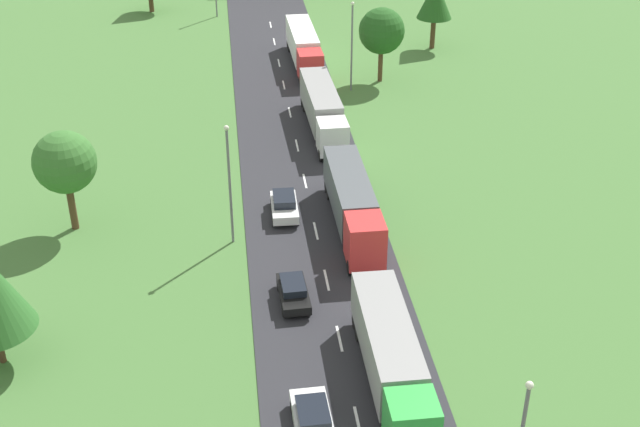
{
  "coord_description": "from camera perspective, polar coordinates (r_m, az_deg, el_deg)",
  "views": [
    {
      "loc": [
        -5.69,
        -17.32,
        30.96
      ],
      "look_at": [
        0.15,
        32.14,
        2.24
      ],
      "focal_mm": 47.07,
      "sensor_mm": 36.0,
      "label": 1
    }
  ],
  "objects": [
    {
      "name": "road",
      "position": [
        52.33,
        0.83,
        -6.27
      ],
      "size": [
        10.0,
        140.0,
        0.06
      ],
      "primitive_type": "cube",
      "color": "#2B2B30",
      "rests_on": "ground"
    },
    {
      "name": "lane_marking_centre",
      "position": [
        49.93,
        1.28,
        -8.26
      ],
      "size": [
        0.16,
        123.01,
        0.01
      ],
      "color": "white",
      "rests_on": "road"
    },
    {
      "name": "truck_lead",
      "position": [
        45.36,
        4.88,
        -9.7
      ],
      "size": [
        2.5,
        12.31,
        3.49
      ],
      "color": "green",
      "rests_on": "road"
    },
    {
      "name": "truck_second",
      "position": [
        59.07,
        2.24,
        0.73
      ],
      "size": [
        2.57,
        12.92,
        3.59
      ],
      "color": "red",
      "rests_on": "road"
    },
    {
      "name": "truck_third",
      "position": [
        74.42,
        0.19,
        7.16
      ],
      "size": [
        2.83,
        13.24,
        3.57
      ],
      "color": "white",
      "rests_on": "road"
    },
    {
      "name": "truck_fourth",
      "position": [
        90.21,
        -1.11,
        11.31
      ],
      "size": [
        2.73,
        13.27,
        3.56
      ],
      "color": "red",
      "rests_on": "road"
    },
    {
      "name": "car_second",
      "position": [
        43.55,
        -0.51,
        -13.73
      ],
      "size": [
        2.01,
        4.12,
        1.57
      ],
      "color": "white",
      "rests_on": "road"
    },
    {
      "name": "car_third",
      "position": [
        52.23,
        -1.82,
        -5.33
      ],
      "size": [
        1.9,
        4.07,
        1.39
      ],
      "color": "black",
      "rests_on": "road"
    },
    {
      "name": "car_fourth",
      "position": [
        61.36,
        -2.44,
        0.57
      ],
      "size": [
        1.96,
        4.16,
        1.56
      ],
      "color": "white",
      "rests_on": "road"
    },
    {
      "name": "lamppost_second",
      "position": [
        56.49,
        -6.18,
        2.32
      ],
      "size": [
        0.36,
        0.36,
        8.85
      ],
      "color": "slate",
      "rests_on": "ground"
    },
    {
      "name": "lamppost_third",
      "position": [
        82.55,
        2.18,
        11.56
      ],
      "size": [
        0.36,
        0.36,
        8.85
      ],
      "color": "slate",
      "rests_on": "ground"
    },
    {
      "name": "tree_pine",
      "position": [
        60.28,
        -16.97,
        3.33
      ],
      "size": [
        4.4,
        4.4,
        7.48
      ],
      "color": "#513823",
      "rests_on": "ground"
    },
    {
      "name": "tree_ash",
      "position": [
        85.03,
        4.21,
        12.26
      ],
      "size": [
        4.58,
        4.58,
        7.52
      ],
      "color": "#513823",
      "rests_on": "ground"
    }
  ]
}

